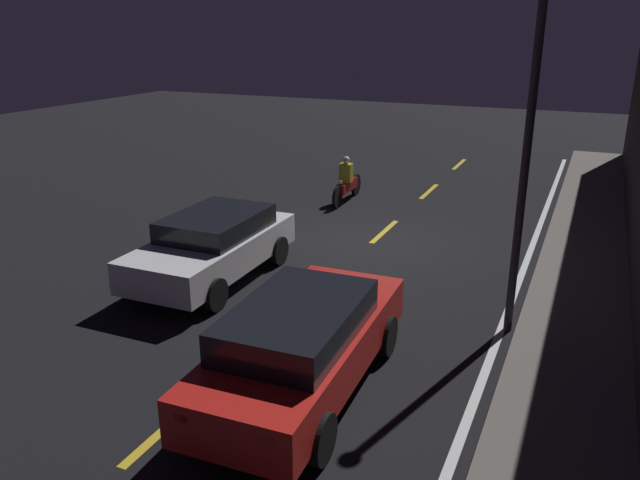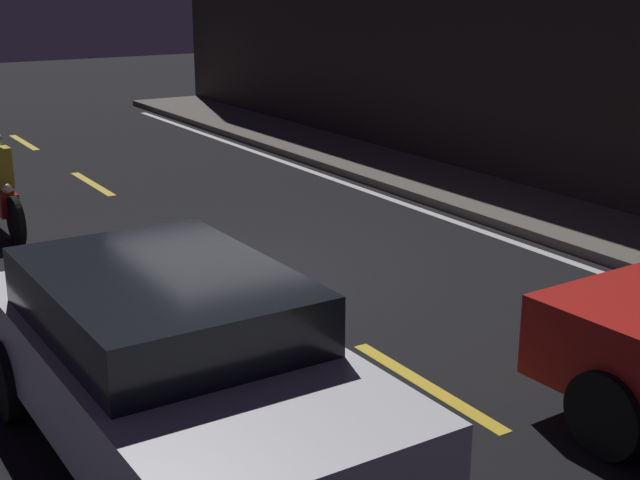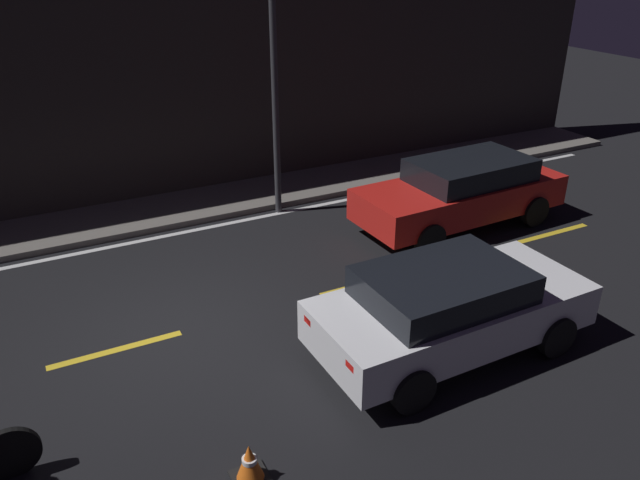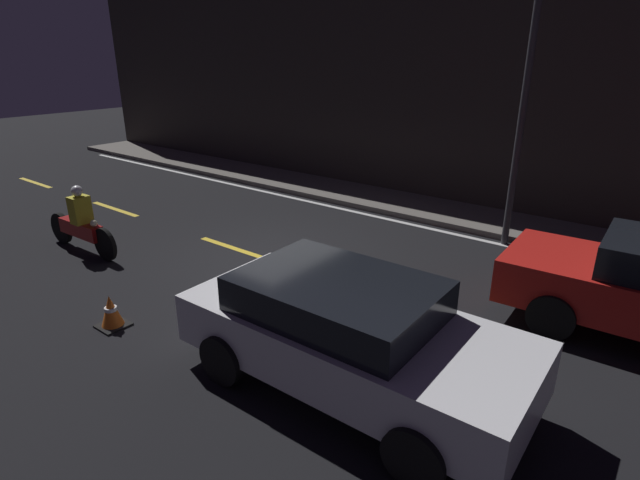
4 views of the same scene
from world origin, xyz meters
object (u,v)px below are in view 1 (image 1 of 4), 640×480
sedan_white (213,244)px  traffic_cone_near (257,217)px  motorcycle (347,183)px  street_lamp (527,147)px  taxi_red (303,343)px

sedan_white → traffic_cone_near: 3.73m
sedan_white → motorcycle: 6.78m
traffic_cone_near → motorcycle: bearing=158.1°
sedan_white → motorcycle: size_ratio=1.84×
motorcycle → street_lamp: 9.18m
sedan_white → street_lamp: size_ratio=0.73×
traffic_cone_near → street_lamp: bearing=63.7°
taxi_red → traffic_cone_near: (-6.67, -4.56, -0.54)m
sedan_white → motorcycle: (-6.77, 0.29, -0.19)m
taxi_red → motorcycle: taxi_red is taller
street_lamp → motorcycle: bearing=-139.4°
sedan_white → street_lamp: (-0.10, 6.01, 2.48)m
traffic_cone_near → street_lamp: size_ratio=0.09×
sedan_white → taxi_red: taxi_red is taller
motorcycle → taxi_red: bearing=16.5°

